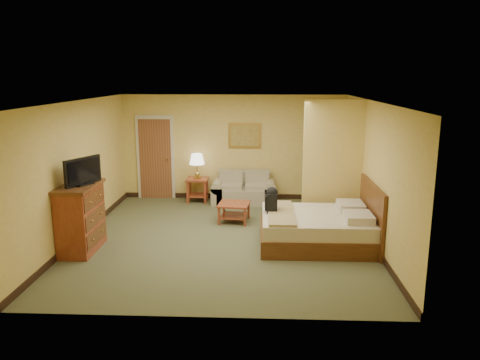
# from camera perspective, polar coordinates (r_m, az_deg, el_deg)

# --- Properties ---
(floor) EXTENTS (6.00, 6.00, 0.00)m
(floor) POSITION_cam_1_polar(r_m,az_deg,el_deg) (9.05, -1.94, -7.11)
(floor) COLOR #545839
(floor) RESTS_ON ground
(ceiling) EXTENTS (6.00, 6.00, 0.00)m
(ceiling) POSITION_cam_1_polar(r_m,az_deg,el_deg) (8.52, -2.07, 9.57)
(ceiling) COLOR white
(ceiling) RESTS_ON back_wall
(back_wall) EXTENTS (5.50, 0.02, 2.60)m
(back_wall) POSITION_cam_1_polar(r_m,az_deg,el_deg) (11.64, -0.85, 3.97)
(back_wall) COLOR #E0C160
(back_wall) RESTS_ON floor
(left_wall) EXTENTS (0.02, 6.00, 2.60)m
(left_wall) POSITION_cam_1_polar(r_m,az_deg,el_deg) (9.32, -19.11, 1.08)
(left_wall) COLOR #E0C160
(left_wall) RESTS_ON floor
(right_wall) EXTENTS (0.02, 6.00, 2.60)m
(right_wall) POSITION_cam_1_polar(r_m,az_deg,el_deg) (8.91, 15.92, 0.79)
(right_wall) COLOR #E0C160
(right_wall) RESTS_ON floor
(partition) EXTENTS (1.20, 0.15, 2.60)m
(partition) POSITION_cam_1_polar(r_m,az_deg,el_deg) (9.69, 11.23, 1.96)
(partition) COLOR #E0C160
(partition) RESTS_ON floor
(door) EXTENTS (0.94, 0.16, 2.10)m
(door) POSITION_cam_1_polar(r_m,az_deg,el_deg) (11.92, -10.26, 2.68)
(door) COLOR beige
(door) RESTS_ON floor
(baseboard) EXTENTS (5.50, 0.02, 0.12)m
(baseboard) POSITION_cam_1_polar(r_m,az_deg,el_deg) (11.88, -0.83, -1.95)
(baseboard) COLOR black
(baseboard) RESTS_ON floor
(loveseat) EXTENTS (1.56, 0.72, 0.79)m
(loveseat) POSITION_cam_1_polar(r_m,az_deg,el_deg) (11.41, 0.48, -1.56)
(loveseat) COLOR tan
(loveseat) RESTS_ON floor
(side_table) EXTENTS (0.53, 0.53, 0.58)m
(side_table) POSITION_cam_1_polar(r_m,az_deg,el_deg) (11.56, -5.21, -0.77)
(side_table) COLOR maroon
(side_table) RESTS_ON floor
(table_lamp) EXTENTS (0.37, 0.37, 0.61)m
(table_lamp) POSITION_cam_1_polar(r_m,az_deg,el_deg) (11.42, -5.28, 2.48)
(table_lamp) COLOR #B49642
(table_lamp) RESTS_ON side_table
(coffee_table) EXTENTS (0.71, 0.71, 0.41)m
(coffee_table) POSITION_cam_1_polar(r_m,az_deg,el_deg) (9.94, -0.73, -3.49)
(coffee_table) COLOR maroon
(coffee_table) RESTS_ON floor
(wall_picture) EXTENTS (0.80, 0.04, 0.62)m
(wall_picture) POSITION_cam_1_polar(r_m,az_deg,el_deg) (11.56, 0.57, 5.42)
(wall_picture) COLOR #B78E3F
(wall_picture) RESTS_ON back_wall
(dresser) EXTENTS (0.59, 1.13, 1.20)m
(dresser) POSITION_cam_1_polar(r_m,az_deg,el_deg) (8.72, -18.84, -4.36)
(dresser) COLOR maroon
(dresser) RESTS_ON floor
(tv) EXTENTS (0.40, 0.73, 0.48)m
(tv) POSITION_cam_1_polar(r_m,az_deg,el_deg) (8.49, -18.61, 0.93)
(tv) COLOR black
(tv) RESTS_ON dresser
(bed) EXTENTS (2.10, 1.79, 1.16)m
(bed) POSITION_cam_1_polar(r_m,az_deg,el_deg) (8.78, 9.89, -5.75)
(bed) COLOR #522A13
(bed) RESTS_ON floor
(backpack) EXTENTS (0.22, 0.28, 0.48)m
(backpack) POSITION_cam_1_polar(r_m,az_deg,el_deg) (8.68, 3.91, -2.32)
(backpack) COLOR black
(backpack) RESTS_ON bed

